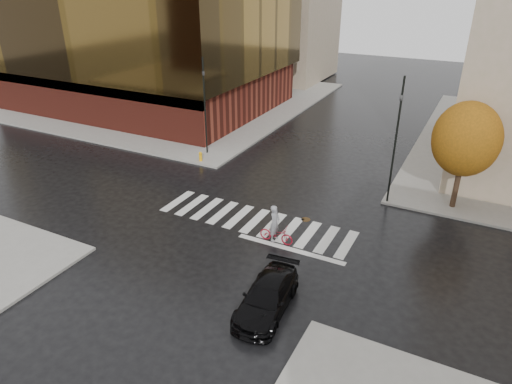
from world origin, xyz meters
TOP-DOWN VIEW (x-y plane):
  - ground at (0.00, 0.00)m, footprint 120.00×120.00m
  - sidewalk_nw at (-21.00, 21.00)m, footprint 30.00×30.00m
  - crosswalk at (0.00, 0.50)m, footprint 12.00×3.00m
  - office_glass at (-22.00, 17.99)m, footprint 27.00×19.00m
  - tree_ne_a at (10.00, 7.40)m, footprint 3.80×3.80m
  - sedan at (3.96, -6.05)m, footprint 2.26×4.68m
  - cyclist at (2.02, -1.00)m, footprint 1.90×0.74m
  - traffic_light_nw at (-8.25, 8.21)m, footprint 0.23×0.21m
  - traffic_light_ne at (6.30, 6.30)m, footprint 0.21×0.24m
  - fire_hydrant at (-7.73, 6.52)m, footprint 0.26×0.26m
  - manhole at (2.57, 2.00)m, footprint 0.67×0.67m

SIDE VIEW (x-z plane):
  - ground at x=0.00m, z-range 0.00..0.00m
  - crosswalk at x=0.00m, z-range 0.00..0.01m
  - manhole at x=2.57m, z-range 0.00..0.01m
  - sidewalk_nw at x=-21.00m, z-range 0.00..0.15m
  - fire_hydrant at x=-7.73m, z-range 0.19..0.91m
  - sedan at x=3.96m, z-range 0.00..1.31m
  - cyclist at x=2.02m, z-range -0.34..1.81m
  - traffic_light_nw at x=-8.25m, z-range 0.66..8.00m
  - tree_ne_a at x=10.00m, z-range 1.20..7.71m
  - traffic_light_ne at x=6.30m, z-range 0.74..8.50m
  - office_glass at x=-22.00m, z-range 0.28..16.28m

